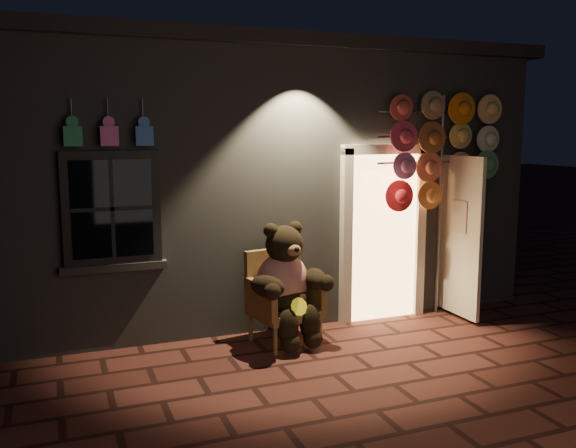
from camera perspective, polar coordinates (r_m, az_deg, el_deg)
ground at (r=6.13m, az=4.38°, el=-13.87°), size 60.00×60.00×0.00m
shop_building at (r=9.44m, az=-6.04°, el=4.91°), size 7.30×5.95×3.51m
wicker_armchair at (r=6.87m, az=-0.66°, el=-6.81°), size 0.81×0.76×1.03m
teddy_bear at (r=6.71m, az=-0.14°, el=-5.61°), size 0.96×0.83×1.34m
hat_rack at (r=7.82m, az=14.25°, el=6.99°), size 1.72×0.22×2.81m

